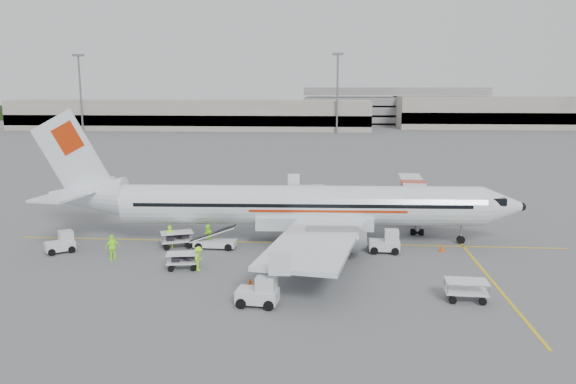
{
  "coord_description": "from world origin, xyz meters",
  "views": [
    {
      "loc": [
        3.53,
        -43.54,
        12.14
      ],
      "look_at": [
        0.0,
        2.0,
        3.8
      ],
      "focal_mm": 35.0,
      "sensor_mm": 36.0,
      "label": 1
    }
  ],
  "objects_px": {
    "tug_mid": "(257,290)",
    "aircraft": "(302,179)",
    "jet_bridge": "(412,201)",
    "tug_fore": "(385,241)",
    "belt_loader": "(215,234)",
    "tug_aft": "(60,242)"
  },
  "relations": [
    {
      "from": "aircraft",
      "to": "tug_fore",
      "type": "xyz_separation_m",
      "value": [
        6.41,
        -2.44,
        -4.33
      ]
    },
    {
      "from": "tug_mid",
      "to": "aircraft",
      "type": "bearing_deg",
      "value": 88.83
    },
    {
      "from": "tug_mid",
      "to": "tug_fore",
      "type": "bearing_deg",
      "value": 60.21
    },
    {
      "from": "tug_mid",
      "to": "jet_bridge",
      "type": "bearing_deg",
      "value": 68.11
    },
    {
      "from": "tug_fore",
      "to": "jet_bridge",
      "type": "bearing_deg",
      "value": 74.23
    },
    {
      "from": "belt_loader",
      "to": "tug_mid",
      "type": "distance_m",
      "value": 12.37
    },
    {
      "from": "belt_loader",
      "to": "jet_bridge",
      "type": "bearing_deg",
      "value": 33.97
    },
    {
      "from": "jet_bridge",
      "to": "belt_loader",
      "type": "relative_size",
      "value": 3.37
    },
    {
      "from": "jet_bridge",
      "to": "belt_loader",
      "type": "height_order",
      "value": "jet_bridge"
    },
    {
      "from": "jet_bridge",
      "to": "belt_loader",
      "type": "xyz_separation_m",
      "value": [
        -16.52,
        -10.51,
        -0.73
      ]
    },
    {
      "from": "jet_bridge",
      "to": "tug_fore",
      "type": "relative_size",
      "value": 6.37
    },
    {
      "from": "aircraft",
      "to": "tug_aft",
      "type": "xyz_separation_m",
      "value": [
        -18.06,
        -4.36,
        -4.39
      ]
    },
    {
      "from": "aircraft",
      "to": "jet_bridge",
      "type": "height_order",
      "value": "aircraft"
    },
    {
      "from": "jet_bridge",
      "to": "tug_fore",
      "type": "xyz_separation_m",
      "value": [
        -3.52,
        -10.64,
        -1.02
      ]
    },
    {
      "from": "tug_fore",
      "to": "tug_mid",
      "type": "distance_m",
      "value": 13.93
    },
    {
      "from": "belt_loader",
      "to": "tug_mid",
      "type": "height_order",
      "value": "belt_loader"
    },
    {
      "from": "jet_bridge",
      "to": "tug_fore",
      "type": "height_order",
      "value": "jet_bridge"
    },
    {
      "from": "aircraft",
      "to": "tug_aft",
      "type": "relative_size",
      "value": 18.04
    },
    {
      "from": "aircraft",
      "to": "belt_loader",
      "type": "bearing_deg",
      "value": -163.02
    },
    {
      "from": "belt_loader",
      "to": "aircraft",
      "type": "bearing_deg",
      "value": 20.82
    },
    {
      "from": "belt_loader",
      "to": "tug_mid",
      "type": "bearing_deg",
      "value": -65.63
    },
    {
      "from": "tug_aft",
      "to": "aircraft",
      "type": "bearing_deg",
      "value": -23.61
    }
  ]
}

